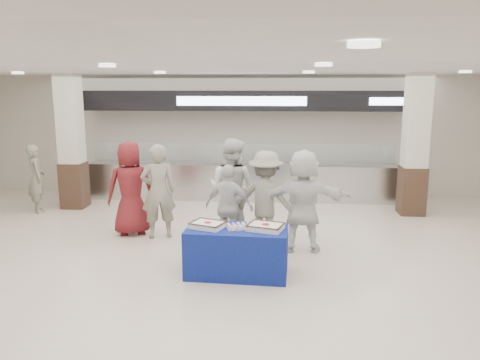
# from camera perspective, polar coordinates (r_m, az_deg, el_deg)

# --- Properties ---
(ground) EXTENTS (14.00, 14.00, 0.00)m
(ground) POSITION_cam_1_polar(r_m,az_deg,el_deg) (7.21, -2.98, -12.24)
(ground) COLOR beige
(ground) RESTS_ON ground
(serving_line) EXTENTS (8.70, 0.85, 2.80)m
(serving_line) POSITION_cam_1_polar(r_m,az_deg,el_deg) (12.11, 0.27, 3.05)
(serving_line) COLOR silver
(serving_line) RESTS_ON ground
(column_left) EXTENTS (0.55, 0.55, 3.20)m
(column_left) POSITION_cam_1_polar(r_m,az_deg,el_deg) (11.89, -19.84, 4.05)
(column_left) COLOR #362318
(column_left) RESTS_ON ground
(column_right) EXTENTS (0.55, 0.55, 3.20)m
(column_right) POSITION_cam_1_polar(r_m,az_deg,el_deg) (11.28, 20.53, 3.66)
(column_right) COLOR #362318
(column_right) RESTS_ON ground
(display_table) EXTENTS (1.59, 0.86, 0.75)m
(display_table) POSITION_cam_1_polar(r_m,az_deg,el_deg) (7.32, -0.37, -8.72)
(display_table) COLOR navy
(display_table) RESTS_ON ground
(sheet_cake_left) EXTENTS (0.59, 0.53, 0.10)m
(sheet_cake_left) POSITION_cam_1_polar(r_m,az_deg,el_deg) (7.25, -3.95, -5.41)
(sheet_cake_left) COLOR white
(sheet_cake_left) RESTS_ON display_table
(sheet_cake_right) EXTENTS (0.60, 0.52, 0.10)m
(sheet_cake_right) POSITION_cam_1_polar(r_m,az_deg,el_deg) (7.13, 3.13, -5.67)
(sheet_cake_right) COLOR white
(sheet_cake_right) RESTS_ON display_table
(cupcake_tray) EXTENTS (0.45, 0.38, 0.06)m
(cupcake_tray) POSITION_cam_1_polar(r_m,az_deg,el_deg) (7.18, -0.05, -5.69)
(cupcake_tray) COLOR #B4B3B9
(cupcake_tray) RESTS_ON display_table
(civilian_maroon) EXTENTS (1.06, 0.88, 1.86)m
(civilian_maroon) POSITION_cam_1_polar(r_m,az_deg,el_deg) (9.42, -13.18, -0.98)
(civilian_maroon) COLOR maroon
(civilian_maroon) RESTS_ON ground
(soldier_a) EXTENTS (0.78, 0.64, 1.83)m
(soldier_a) POSITION_cam_1_polar(r_m,az_deg,el_deg) (9.10, -9.93, -1.38)
(soldier_a) COLOR gray
(soldier_a) RESTS_ON ground
(chef_tall) EXTENTS (1.16, 1.05, 1.94)m
(chef_tall) POSITION_cam_1_polar(r_m,az_deg,el_deg) (8.88, -1.00, -1.14)
(chef_tall) COLOR silver
(chef_tall) RESTS_ON ground
(chef_short) EXTENTS (0.97, 0.60, 1.54)m
(chef_short) POSITION_cam_1_polar(r_m,az_deg,el_deg) (8.38, -1.35, -3.32)
(chef_short) COLOR silver
(chef_short) RESTS_ON ground
(soldier_b) EXTENTS (1.30, 1.01, 1.77)m
(soldier_b) POSITION_cam_1_polar(r_m,az_deg,el_deg) (8.46, 3.16, -2.39)
(soldier_b) COLOR gray
(soldier_b) RESTS_ON ground
(civilian_white) EXTENTS (1.72, 0.59, 1.84)m
(civilian_white) POSITION_cam_1_polar(r_m,az_deg,el_deg) (8.30, 7.69, -2.49)
(civilian_white) COLOR white
(civilian_white) RESTS_ON ground
(soldier_bg) EXTENTS (0.66, 0.69, 1.60)m
(soldier_bg) POSITION_cam_1_polar(r_m,az_deg,el_deg) (11.84, -23.58, 0.16)
(soldier_bg) COLOR gray
(soldier_bg) RESTS_ON ground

